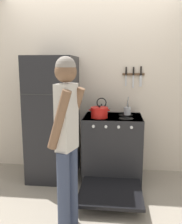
{
  "coord_description": "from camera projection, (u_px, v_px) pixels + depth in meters",
  "views": [
    {
      "loc": [
        0.36,
        -3.63,
        1.55
      ],
      "look_at": [
        0.02,
        -0.46,
        0.96
      ],
      "focal_mm": 40.0,
      "sensor_mm": 36.0,
      "label": 1
    }
  ],
  "objects": [
    {
      "name": "ground_plane",
      "position": [
        93.0,
        167.0,
        3.87
      ],
      "size": [
        14.0,
        14.0,
        0.0
      ],
      "primitive_type": "plane",
      "color": "gray"
    },
    {
      "name": "dutch_oven_pot",
      "position": [
        99.0,
        112.0,
        3.26
      ],
      "size": [
        0.27,
        0.23,
        0.16
      ],
      "color": "red",
      "rests_on": "stove_range"
    },
    {
      "name": "person",
      "position": [
        67.0,
        136.0,
        2.25
      ],
      "size": [
        0.33,
        0.39,
        1.63
      ],
      "rotation": [
        0.0,
        0.0,
        1.25
      ],
      "color": "#38425B",
      "rests_on": "ground_plane"
    },
    {
      "name": "wall_back",
      "position": [
        93.0,
        85.0,
        3.66
      ],
      "size": [
        10.0,
        0.06,
        2.55
      ],
      "color": "beige",
      "rests_on": "ground_plane"
    },
    {
      "name": "stove_range",
      "position": [
        112.0,
        148.0,
        3.42
      ],
      "size": [
        0.78,
        1.31,
        0.88
      ],
      "color": "#232326",
      "rests_on": "ground_plane"
    },
    {
      "name": "tea_kettle",
      "position": [
        102.0,
        109.0,
        3.5
      ],
      "size": [
        0.23,
        0.18,
        0.23
      ],
      "color": "black",
      "rests_on": "stove_range"
    },
    {
      "name": "refrigerator",
      "position": [
        53.0,
        118.0,
        3.43
      ],
      "size": [
        0.63,
        0.71,
        1.68
      ],
      "color": "black",
      "rests_on": "ground_plane"
    },
    {
      "name": "utensil_jar",
      "position": [
        127.0,
        110.0,
        3.47
      ],
      "size": [
        0.1,
        0.1,
        0.26
      ],
      "color": "#B7BABF",
      "rests_on": "stove_range"
    },
    {
      "name": "wall_knife_strip",
      "position": [
        134.0,
        74.0,
        3.53
      ],
      "size": [
        0.31,
        0.03,
        0.3
      ],
      "color": "brown"
    }
  ]
}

